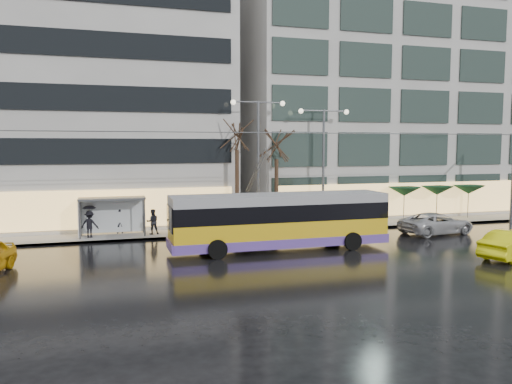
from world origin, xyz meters
name	(u,v)px	position (x,y,z in m)	size (l,w,h in m)	color
ground	(282,267)	(0.00, 0.00, 0.00)	(140.00, 140.00, 0.00)	black
sidewalk	(246,222)	(2.00, 14.00, 0.07)	(80.00, 10.00, 0.15)	gray
kerb	(266,233)	(2.00, 9.05, 0.07)	(80.00, 0.10, 0.15)	slate
building_right	(406,75)	(19.00, 19.00, 12.65)	(32.00, 14.00, 25.00)	#9D9A96
trolleybus	(280,223)	(1.25, 3.92, 1.59)	(12.69, 4.98, 5.87)	gold
catenary	(256,173)	(1.00, 7.94, 4.25)	(42.24, 5.12, 7.00)	#595B60
bus_shelter	(106,208)	(-8.38, 10.69, 1.96)	(4.20, 1.60, 2.51)	#595B60
street_lamp_near	(258,146)	(2.00, 10.80, 5.99)	(3.96, 0.36, 9.03)	#595B60
street_lamp_far	(324,150)	(7.00, 10.80, 5.71)	(3.96, 0.36, 8.53)	#595B60
tree_a	(237,130)	(0.50, 11.00, 7.09)	(3.20, 3.20, 8.40)	black
tree_b	(277,140)	(3.50, 11.20, 6.40)	(3.20, 3.20, 7.70)	black
parasol_a	(404,191)	(14.00, 11.00, 2.45)	(2.50, 2.50, 2.65)	#595B60
parasol_b	(437,191)	(17.00, 11.00, 2.45)	(2.50, 2.50, 2.65)	#595B60
parasol_c	(469,190)	(20.00, 11.00, 2.45)	(2.50, 2.50, 2.65)	#595B60
sedan_silver	(437,223)	(13.24, 5.85, 0.73)	(2.42, 5.25, 1.46)	#ADADB2
pedestrian_a	(119,212)	(-7.56, 11.32, 1.60)	(1.12, 1.14, 2.19)	black
pedestrian_b	(153,222)	(-5.45, 10.36, 0.99)	(0.86, 0.69, 1.67)	black
pedestrian_c	(90,220)	(-9.42, 10.24, 1.26)	(1.26, 1.04, 2.11)	black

